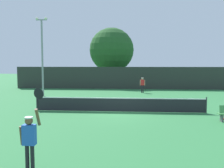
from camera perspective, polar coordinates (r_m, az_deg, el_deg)
ground_plane at (r=16.73m, az=1.69°, el=-6.44°), size 120.00×120.00×0.00m
tennis_net at (r=16.64m, az=1.69°, el=-4.71°), size 11.48×0.08×1.07m
perimeter_fence at (r=31.59m, az=3.05°, el=1.41°), size 28.51×0.12×2.83m
player_serving at (r=7.88m, az=-18.46°, el=-11.21°), size 0.67×0.40×2.52m
player_receiving at (r=27.64m, az=7.04°, el=0.12°), size 0.57×0.25×1.69m
tennis_ball at (r=18.85m, az=0.83°, el=-5.07°), size 0.07×0.07×0.07m
spare_racket at (r=16.03m, az=24.28°, el=-7.29°), size 0.28×0.52×0.04m
light_pole at (r=25.68m, az=-15.82°, el=7.28°), size 1.18×0.28×7.81m
large_tree at (r=36.65m, az=-0.09°, el=7.85°), size 6.49×6.49×8.50m
parked_car_near at (r=38.09m, az=6.09°, el=0.99°), size 2.24×4.34×1.69m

